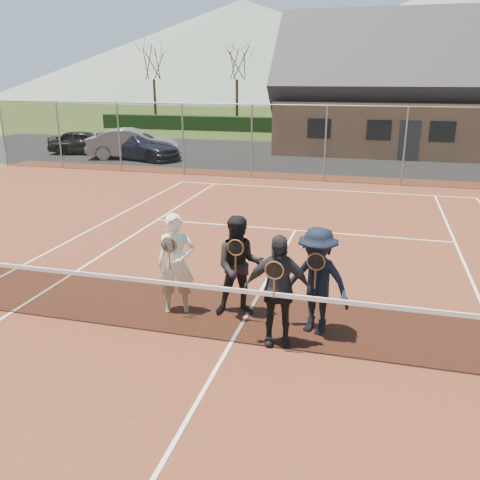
{
  "coord_description": "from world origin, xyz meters",
  "views": [
    {
      "loc": [
        2.0,
        -6.92,
        4.06
      ],
      "look_at": [
        -0.26,
        1.5,
        1.25
      ],
      "focal_mm": 38.0,
      "sensor_mm": 36.0,
      "label": 1
    }
  ],
  "objects": [
    {
      "name": "player_d",
      "position": [
        1.23,
        0.72,
        0.92
      ],
      "size": [
        1.32,
        1.02,
        1.8
      ],
      "color": "black",
      "rests_on": "court_surface"
    },
    {
      "name": "player_b",
      "position": [
        -0.15,
        1.05,
        0.92
      ],
      "size": [
        1.04,
        0.91,
        1.8
      ],
      "color": "black",
      "rests_on": "court_surface"
    },
    {
      "name": "hill_west",
      "position": [
        -25.0,
        95.0,
        9.0
      ],
      "size": [
        110.0,
        110.0,
        18.0
      ],
      "primitive_type": "cone",
      "color": "slate",
      "rests_on": "ground"
    },
    {
      "name": "car_a",
      "position": [
        -13.54,
        17.96,
        0.64
      ],
      "size": [
        4.01,
        2.25,
        1.29
      ],
      "primitive_type": "imported",
      "rotation": [
        0.0,
        0.0,
        1.77
      ],
      "color": "black",
      "rests_on": "ground"
    },
    {
      "name": "tree_b",
      "position": [
        -9.0,
        33.0,
        5.79
      ],
      "size": [
        3.2,
        3.2,
        7.77
      ],
      "color": "#342013",
      "rests_on": "ground"
    },
    {
      "name": "tree_a",
      "position": [
        -16.0,
        33.0,
        5.79
      ],
      "size": [
        3.2,
        3.2,
        7.77
      ],
      "color": "#3B2615",
      "rests_on": "ground"
    },
    {
      "name": "ground",
      "position": [
        0.0,
        20.0,
        0.0
      ],
      "size": [
        220.0,
        220.0,
        0.0
      ],
      "primitive_type": "plane",
      "color": "#324619",
      "rests_on": "ground"
    },
    {
      "name": "player_c",
      "position": [
        0.68,
        0.19,
        0.92
      ],
      "size": [
        1.12,
        0.62,
        1.8
      ],
      "color": "#232429",
      "rests_on": "court_surface"
    },
    {
      "name": "clubhouse",
      "position": [
        4.0,
        24.0,
        3.99
      ],
      "size": [
        15.6,
        8.2,
        7.7
      ],
      "color": "#9E6B4C",
      "rests_on": "ground"
    },
    {
      "name": "tarmac_carpark",
      "position": [
        -4.0,
        20.0,
        0.01
      ],
      "size": [
        40.0,
        12.0,
        0.01
      ],
      "primitive_type": "cube",
      "color": "black",
      "rests_on": "ground"
    },
    {
      "name": "tree_c",
      "position": [
        2.0,
        33.0,
        5.79
      ],
      "size": [
        3.2,
        3.2,
        7.77
      ],
      "color": "#3D2416",
      "rests_on": "ground"
    },
    {
      "name": "court_surface",
      "position": [
        0.0,
        0.0,
        0.01
      ],
      "size": [
        30.0,
        30.0,
        0.02
      ],
      "primitive_type": "cube",
      "color": "#562819",
      "rests_on": "ground"
    },
    {
      "name": "player_a",
      "position": [
        -1.27,
        0.88,
        0.92
      ],
      "size": [
        0.77,
        0.64,
        1.8
      ],
      "color": "white",
      "rests_on": "court_surface"
    },
    {
      "name": "court_markings",
      "position": [
        0.0,
        0.0,
        0.02
      ],
      "size": [
        11.03,
        23.83,
        0.01
      ],
      "color": "white",
      "rests_on": "court_surface"
    },
    {
      "name": "tennis_net",
      "position": [
        0.0,
        0.0,
        0.54
      ],
      "size": [
        11.68,
        0.08,
        1.1
      ],
      "color": "slate",
      "rests_on": "ground"
    },
    {
      "name": "car_c",
      "position": [
        -9.76,
        17.01,
        0.66
      ],
      "size": [
        4.88,
        3.05,
        1.32
      ],
      "primitive_type": "imported",
      "rotation": [
        0.0,
        0.0,
        1.29
      ],
      "color": "#181831",
      "rests_on": "ground"
    },
    {
      "name": "perimeter_fence",
      "position": [
        0.0,
        13.5,
        1.52
      ],
      "size": [
        30.07,
        0.07,
        3.02
      ],
      "color": "slate",
      "rests_on": "ground"
    },
    {
      "name": "car_b",
      "position": [
        -10.23,
        17.2,
        0.76
      ],
      "size": [
        4.85,
        2.77,
        1.51
      ],
      "primitive_type": "imported",
      "rotation": [
        0.0,
        0.0,
        1.84
      ],
      "color": "#94989C",
      "rests_on": "ground"
    },
    {
      "name": "hedge_row",
      "position": [
        0.0,
        32.0,
        0.55
      ],
      "size": [
        40.0,
        1.2,
        1.1
      ],
      "primitive_type": "cube",
      "color": "black",
      "rests_on": "ground"
    }
  ]
}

